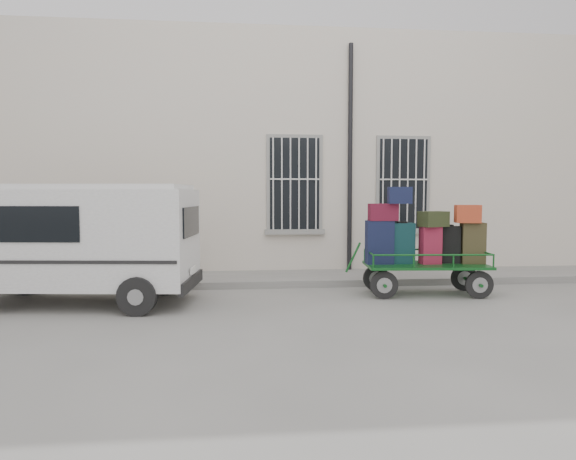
# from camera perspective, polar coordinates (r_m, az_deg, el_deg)

# --- Properties ---
(ground) EXTENTS (80.00, 80.00, 0.00)m
(ground) POSITION_cam_1_polar(r_m,az_deg,el_deg) (9.76, 5.12, -7.84)
(ground) COLOR slate
(ground) RESTS_ON ground
(building) EXTENTS (24.00, 5.15, 6.00)m
(building) POSITION_cam_1_polar(r_m,az_deg,el_deg) (15.02, 1.14, 7.82)
(building) COLOR beige
(building) RESTS_ON ground
(sidewalk) EXTENTS (24.00, 1.70, 0.15)m
(sidewalk) POSITION_cam_1_polar(r_m,az_deg,el_deg) (11.88, 3.08, -5.33)
(sidewalk) COLOR slate
(sidewalk) RESTS_ON ground
(luggage_cart) EXTENTS (2.83, 1.27, 2.14)m
(luggage_cart) POSITION_cam_1_polar(r_m,az_deg,el_deg) (10.53, 14.85, -1.58)
(luggage_cart) COLOR black
(luggage_cart) RESTS_ON ground
(van) EXTENTS (4.49, 2.35, 2.17)m
(van) POSITION_cam_1_polar(r_m,az_deg,el_deg) (10.03, -22.65, -0.63)
(van) COLOR silver
(van) RESTS_ON ground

